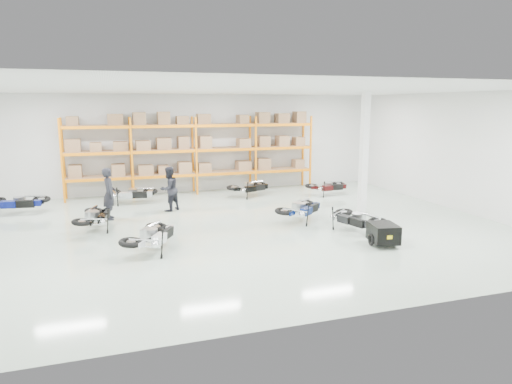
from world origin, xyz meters
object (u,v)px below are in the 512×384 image
object	(u,v)px
moto_blue_centre	(301,205)
moto_silver_left	(152,231)
moto_black_far_left	(95,213)
moto_back_c	(250,185)
moto_back_d	(328,184)
moto_touring_right	(355,215)
moto_back_b	(131,191)
moto_back_a	(17,199)
person_back	(169,189)
person_left	(109,194)
trailer	(383,233)

from	to	relation	value
moto_blue_centre	moto_silver_left	size ratio (longest dim) A/B	1.00
moto_black_far_left	moto_back_c	distance (m)	7.42
moto_blue_centre	moto_back_c	xyz separation A→B (m)	(-0.41, 4.77, -0.04)
moto_black_far_left	moto_back_d	size ratio (longest dim) A/B	1.06
moto_touring_right	moto_back_b	world-z (taller)	moto_back_b
moto_back_c	moto_back_a	bearing A→B (deg)	72.95
moto_blue_centre	person_back	size ratio (longest dim) A/B	1.11
moto_blue_centre	person_back	bearing A→B (deg)	15.03
moto_silver_left	moto_back_c	distance (m)	8.19
moto_back_a	person_left	world-z (taller)	person_left
moto_blue_centre	moto_black_far_left	size ratio (longest dim) A/B	1.04
moto_back_c	moto_blue_centre	bearing A→B (deg)	164.81
moto_silver_left	moto_touring_right	size ratio (longest dim) A/B	1.06
moto_black_far_left	moto_back_a	bearing A→B (deg)	-36.59
moto_touring_right	trailer	distance (m)	1.61
moto_back_a	moto_back_c	world-z (taller)	moto_back_a
moto_black_far_left	moto_back_c	bearing A→B (deg)	-137.60
moto_back_a	person_back	xyz separation A→B (m)	(5.48, -1.22, 0.27)
moto_silver_left	moto_back_a	bearing A→B (deg)	-24.12
moto_black_far_left	person_left	world-z (taller)	person_left
moto_back_a	person_back	distance (m)	5.62
moto_black_far_left	moto_back_a	world-z (taller)	moto_back_a
moto_blue_centre	moto_back_b	world-z (taller)	moto_blue_centre
trailer	person_left	world-z (taller)	person_left
moto_black_far_left	person_left	bearing A→B (deg)	-97.09
moto_touring_right	person_left	world-z (taller)	person_left
moto_back_d	moto_back_c	bearing A→B (deg)	72.46
moto_black_far_left	moto_back_c	world-z (taller)	moto_black_far_left
moto_silver_left	moto_back_c	world-z (taller)	moto_silver_left
moto_silver_left	person_back	distance (m)	5.01
person_left	trailer	bearing A→B (deg)	-128.25
moto_blue_centre	moto_back_b	xyz separation A→B (m)	(-5.48, 4.86, -0.03)
trailer	moto_back_d	distance (m)	7.54
moto_silver_left	moto_back_b	bearing A→B (deg)	-57.96
moto_touring_right	trailer	world-z (taller)	moto_touring_right
moto_back_d	moto_touring_right	bearing A→B (deg)	157.25
moto_blue_centre	moto_black_far_left	xyz separation A→B (m)	(-6.83, 1.05, -0.02)
moto_back_d	trailer	bearing A→B (deg)	161.12
moto_back_c	person_left	size ratio (longest dim) A/B	0.96
trailer	moto_back_d	xyz separation A→B (m)	(1.91, 7.29, 0.15)
moto_back_d	person_left	size ratio (longest dim) A/B	0.93
trailer	moto_back_a	size ratio (longest dim) A/B	0.81
moto_silver_left	moto_touring_right	distance (m)	6.40
moto_blue_centre	moto_back_d	world-z (taller)	moto_blue_centre
moto_black_far_left	person_left	distance (m)	1.48
moto_blue_centre	moto_back_d	xyz separation A→B (m)	(3.04, 3.95, -0.06)
moto_silver_left	person_left	size ratio (longest dim) A/B	1.03
trailer	moto_back_b	bearing A→B (deg)	139.95
moto_back_a	moto_blue_centre	bearing A→B (deg)	-104.23
moto_touring_right	person_back	xyz separation A→B (m)	(-5.29, 4.80, 0.31)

